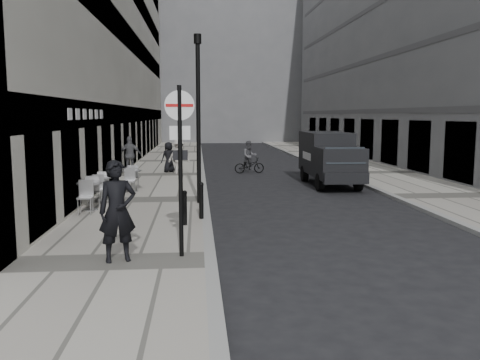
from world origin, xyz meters
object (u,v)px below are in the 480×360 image
object	(u,v)px
lamppost	(198,111)
panel_van	(329,156)
cyclist	(249,161)
sign_post	(180,148)
walking_man	(117,211)

from	to	relation	value
lamppost	panel_van	distance (m)	7.67
cyclist	lamppost	bearing A→B (deg)	-113.37
panel_van	cyclist	bearing A→B (deg)	122.12
sign_post	panel_van	size ratio (longest dim) A/B	0.72
walking_man	panel_van	bearing A→B (deg)	39.24
walking_man	sign_post	distance (m)	1.80
panel_van	cyclist	distance (m)	5.76
walking_man	panel_van	world-z (taller)	panel_van
cyclist	sign_post	bearing A→B (deg)	-108.57
panel_van	lamppost	bearing A→B (deg)	-139.95
walking_man	sign_post	world-z (taller)	sign_post
lamppost	cyclist	xyz separation A→B (m)	(2.69, 9.61, -2.55)
lamppost	walking_man	bearing A→B (deg)	-103.80
walking_man	cyclist	world-z (taller)	walking_man
walking_man	lamppost	bearing A→B (deg)	58.05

